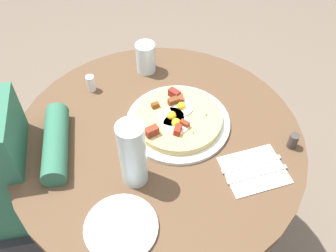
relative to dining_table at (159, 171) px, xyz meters
name	(u,v)px	position (x,y,z in m)	size (l,w,h in m)	color
ground_plane	(161,243)	(0.00, 0.00, -0.57)	(6.00, 6.00, 0.00)	#6B5B4C
dining_table	(159,171)	(0.00, 0.00, 0.00)	(0.88, 0.88, 0.75)	brown
pizza_plate	(178,122)	(0.07, 0.04, 0.19)	(0.32, 0.32, 0.01)	silver
breakfast_pizza	(177,118)	(0.07, 0.04, 0.21)	(0.27, 0.27, 0.05)	tan
bread_plate	(121,227)	(-0.14, -0.27, 0.18)	(0.19, 0.19, 0.01)	white
napkin	(254,170)	(0.25, -0.17, 0.18)	(0.17, 0.14, 0.00)	white
fork	(257,174)	(0.25, -0.19, 0.19)	(0.18, 0.01, 0.01)	silver
knife	(252,164)	(0.24, -0.15, 0.19)	(0.18, 0.01, 0.01)	silver
water_glass	(146,58)	(0.01, 0.32, 0.23)	(0.07, 0.07, 0.11)	silver
water_bottle	(133,154)	(-0.09, -0.13, 0.29)	(0.07, 0.07, 0.21)	silver
salt_shaker	(91,83)	(-0.18, 0.25, 0.21)	(0.03, 0.03, 0.06)	white
pepper_shaker	(293,141)	(0.38, -0.11, 0.20)	(0.03, 0.03, 0.05)	#3F3833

